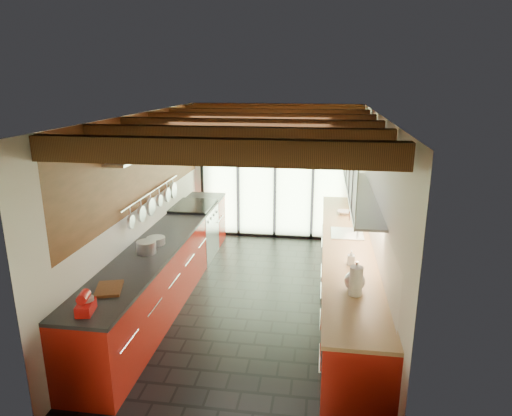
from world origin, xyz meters
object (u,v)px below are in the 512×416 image
(soap_bottle, at_px, (351,258))
(bowl, at_px, (344,212))
(kettle, at_px, (355,280))
(stand_mixer, at_px, (86,304))
(paper_towel, at_px, (356,281))

(soap_bottle, xyz_separation_m, bowl, (0.00, 2.11, -0.06))
(kettle, bearing_deg, bowl, 90.00)
(stand_mixer, xyz_separation_m, bowl, (2.54, 3.64, -0.06))
(paper_towel, bearing_deg, kettle, 90.00)
(kettle, relative_size, bowl, 1.28)
(paper_towel, distance_m, bowl, 2.91)
(kettle, distance_m, soap_bottle, 0.67)
(stand_mixer, xyz_separation_m, kettle, (2.54, 0.86, 0.03))
(stand_mixer, distance_m, kettle, 2.68)
(stand_mixer, height_order, kettle, kettle)
(stand_mixer, distance_m, paper_towel, 2.64)
(stand_mixer, height_order, paper_towel, paper_towel)
(stand_mixer, height_order, soap_bottle, stand_mixer)
(stand_mixer, distance_m, bowl, 4.44)
(soap_bottle, distance_m, bowl, 2.11)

